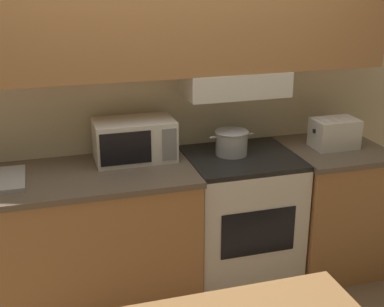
{
  "coord_description": "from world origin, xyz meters",
  "views": [
    {
      "loc": [
        -0.76,
        -3.32,
        2.06
      ],
      "look_at": [
        0.05,
        -0.58,
        1.03
      ],
      "focal_mm": 50.0,
      "sensor_mm": 36.0,
      "label": 1
    }
  ],
  "objects": [
    {
      "name": "ground_plane",
      "position": [
        0.0,
        0.0,
        0.0
      ],
      "size": [
        16.0,
        16.0,
        0.0
      ],
      "primitive_type": "plane",
      "color": "#7F664C"
    },
    {
      "name": "toaster",
      "position": [
        1.12,
        -0.33,
        0.98
      ],
      "size": [
        0.31,
        0.2,
        0.2
      ],
      "color": "white",
      "rests_on": "lower_counter_right_stub"
    },
    {
      "name": "microwave",
      "position": [
        -0.21,
        -0.18,
        1.01
      ],
      "size": [
        0.5,
        0.3,
        0.26
      ],
      "color": "white",
      "rests_on": "lower_counter_main"
    },
    {
      "name": "cooking_pot",
      "position": [
        0.41,
        -0.27,
        0.97
      ],
      "size": [
        0.3,
        0.22,
        0.16
      ],
      "color": "#B7BABF",
      "rests_on": "stove_range"
    },
    {
      "name": "wall_back",
      "position": [
        0.01,
        -0.06,
        1.47
      ],
      "size": [
        5.26,
        0.38,
        2.55
      ],
      "color": "beige",
      "rests_on": "ground_plane"
    },
    {
      "name": "stove_range",
      "position": [
        0.46,
        -0.32,
        0.44
      ],
      "size": [
        0.69,
        0.64,
        0.88
      ],
      "color": "white",
      "rests_on": "ground_plane"
    },
    {
      "name": "lower_counter_right_stub",
      "position": [
        1.13,
        -0.33,
        0.44
      ],
      "size": [
        0.63,
        0.69,
        0.88
      ],
      "color": "#B27A47",
      "rests_on": "ground_plane"
    },
    {
      "name": "lower_counter_main",
      "position": [
        -0.67,
        -0.33,
        0.44
      ],
      "size": [
        1.55,
        0.69,
        0.88
      ],
      "color": "#B27A47",
      "rests_on": "ground_plane"
    }
  ]
}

